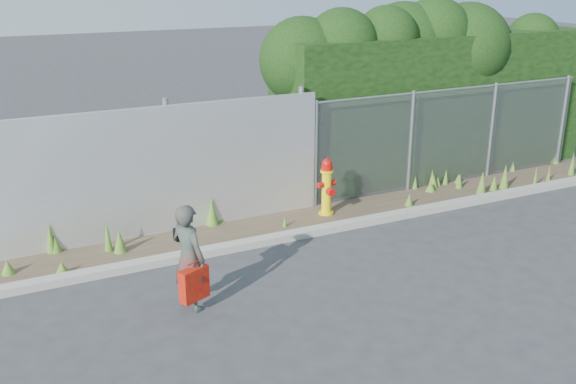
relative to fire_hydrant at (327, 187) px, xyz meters
The scene contains 10 objects.
ground 2.76m from the fire_hydrant, 112.16° to the right, with size 80.00×80.00×0.00m, color #343436.
curb 1.33m from the fire_hydrant, 145.19° to the right, with size 16.00×0.22×0.12m, color gray.
weed_strip 0.58m from the fire_hydrant, behind, with size 16.00×1.36×0.54m.
corrugated_fence 4.33m from the fire_hydrant, behind, with size 8.50×0.21×2.30m.
chainlink_fence 3.30m from the fire_hydrant, ahead, with size 6.50×0.07×2.05m.
hedge 3.87m from the fire_hydrant, 25.33° to the left, with size 7.67×2.19×3.75m.
fire_hydrant is the anchor object (origin of this frame).
woman 3.95m from the fire_hydrant, 146.43° to the right, with size 0.53×0.35×1.46m, color #0F604E.
red_tote_bag 4.04m from the fire_hydrant, 144.37° to the right, with size 0.40×0.15×0.53m.
black_shoulder_bag 3.85m from the fire_hydrant, 149.34° to the right, with size 0.23×0.09×0.17m.
Camera 1 is at (-4.42, -7.09, 4.31)m, focal length 40.00 mm.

